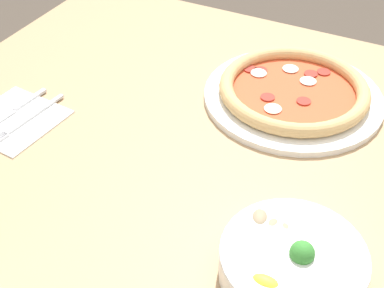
# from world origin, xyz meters

# --- Properties ---
(dining_table) EXTENTS (1.26, 1.08, 0.76)m
(dining_table) POSITION_xyz_m (0.00, 0.00, 0.67)
(dining_table) COLOR tan
(dining_table) RESTS_ON ground_plane
(pizza) EXTENTS (0.33, 0.33, 0.04)m
(pizza) POSITION_xyz_m (-0.01, -0.26, 0.78)
(pizza) COLOR white
(pizza) RESTS_ON dining_table
(bowl) EXTENTS (0.19, 0.19, 0.07)m
(bowl) POSITION_xyz_m (-0.13, 0.12, 0.79)
(bowl) COLOR white
(bowl) RESTS_ON dining_table
(napkin) EXTENTS (0.16, 0.16, 0.00)m
(napkin) POSITION_xyz_m (0.41, 0.03, 0.76)
(napkin) COLOR white
(napkin) RESTS_ON dining_table
(fork) EXTENTS (0.03, 0.20, 0.00)m
(fork) POSITION_xyz_m (0.39, 0.02, 0.77)
(fork) COLOR silver
(fork) RESTS_ON napkin
(knife) EXTENTS (0.03, 0.19, 0.01)m
(knife) POSITION_xyz_m (0.43, 0.02, 0.77)
(knife) COLOR silver
(knife) RESTS_ON napkin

